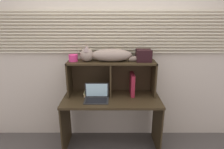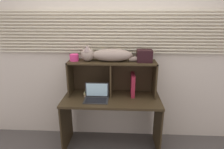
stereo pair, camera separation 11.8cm
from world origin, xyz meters
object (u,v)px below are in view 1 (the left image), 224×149
at_px(small_basket, 74,58).
at_px(binder_upright, 133,84).
at_px(cat, 107,55).
at_px(laptop, 97,97).
at_px(book_stack, 91,92).
at_px(storage_box, 144,55).

bearing_deg(small_basket, binder_upright, 0.00).
bearing_deg(cat, laptop, -125.06).
distance_m(binder_upright, book_stack, 0.58).
xyz_separation_m(cat, binder_upright, (0.34, 0.00, -0.40)).
bearing_deg(cat, storage_box, 0.00).
relative_size(cat, laptop, 2.95).
bearing_deg(small_basket, storage_box, 0.00).
distance_m(cat, book_stack, 0.56).
bearing_deg(binder_upright, cat, -180.00).
distance_m(cat, laptop, 0.55).
height_order(cat, binder_upright, cat).
height_order(laptop, binder_upright, binder_upright).
bearing_deg(storage_box, book_stack, 179.85).
distance_m(book_stack, storage_box, 0.87).
bearing_deg(laptop, binder_upright, 21.43).
relative_size(cat, book_stack, 3.78).
xyz_separation_m(small_basket, storage_box, (0.91, 0.00, 0.03)).
bearing_deg(storage_box, small_basket, 180.00).
xyz_separation_m(laptop, book_stack, (-0.10, 0.19, -0.01)).
relative_size(book_stack, storage_box, 1.25).
bearing_deg(small_basket, laptop, -31.25).
bearing_deg(cat, small_basket, 180.00).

